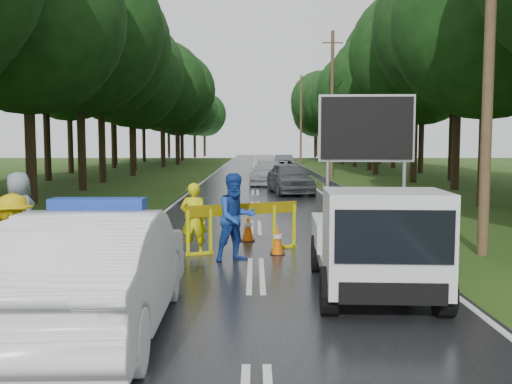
{
  "coord_description": "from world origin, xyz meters",
  "views": [
    {
      "loc": [
        -0.02,
        -10.88,
        2.6
      ],
      "look_at": [
        0.01,
        3.72,
        1.3
      ],
      "focal_mm": 40.0,
      "sensor_mm": 36.0,
      "label": 1
    }
  ],
  "objects_px": {
    "civilian": "(236,217)",
    "queue_car_second": "(268,173)",
    "queue_car_third": "(283,169)",
    "queue_car_fourth": "(284,163)",
    "officer": "(194,219)",
    "work_truck": "(374,241)",
    "police_sedan": "(99,271)",
    "queue_car_first": "(290,178)",
    "barrier": "(243,215)"
  },
  "relations": [
    {
      "from": "queue_car_second",
      "to": "queue_car_third",
      "type": "height_order",
      "value": "queue_car_second"
    },
    {
      "from": "queue_car_second",
      "to": "queue_car_fourth",
      "type": "relative_size",
      "value": 1.15
    },
    {
      "from": "barrier",
      "to": "queue_car_third",
      "type": "distance_m",
      "value": 27.1
    },
    {
      "from": "officer",
      "to": "civilian",
      "type": "xyz_separation_m",
      "value": [
        0.99,
        -0.65,
        0.12
      ]
    },
    {
      "from": "queue_car_first",
      "to": "queue_car_second",
      "type": "bearing_deg",
      "value": 91.48
    },
    {
      "from": "barrier",
      "to": "queue_car_third",
      "type": "bearing_deg",
      "value": 62.02
    },
    {
      "from": "queue_car_first",
      "to": "queue_car_fourth",
      "type": "xyz_separation_m",
      "value": [
        0.88,
        22.97,
        -0.09
      ]
    },
    {
      "from": "work_truck",
      "to": "queue_car_third",
      "type": "relative_size",
      "value": 0.93
    },
    {
      "from": "queue_car_third",
      "to": "queue_car_fourth",
      "type": "distance_m",
      "value": 10.99
    },
    {
      "from": "officer",
      "to": "civilian",
      "type": "distance_m",
      "value": 1.19
    },
    {
      "from": "officer",
      "to": "work_truck",
      "type": "bearing_deg",
      "value": 136.79
    },
    {
      "from": "work_truck",
      "to": "queue_car_first",
      "type": "bearing_deg",
      "value": 93.84
    },
    {
      "from": "barrier",
      "to": "queue_car_second",
      "type": "relative_size",
      "value": 0.52
    },
    {
      "from": "civilian",
      "to": "queue_car_second",
      "type": "bearing_deg",
      "value": 58.0
    },
    {
      "from": "queue_car_first",
      "to": "queue_car_third",
      "type": "height_order",
      "value": "queue_car_first"
    },
    {
      "from": "queue_car_third",
      "to": "barrier",
      "type": "bearing_deg",
      "value": -94.97
    },
    {
      "from": "barrier",
      "to": "civilian",
      "type": "xyz_separation_m",
      "value": [
        -0.13,
        -1.0,
        0.09
      ]
    },
    {
      "from": "civilian",
      "to": "queue_car_fourth",
      "type": "xyz_separation_m",
      "value": [
        3.03,
        38.98,
        -0.25
      ]
    },
    {
      "from": "officer",
      "to": "queue_car_fourth",
      "type": "xyz_separation_m",
      "value": [
        4.01,
        38.32,
        -0.13
      ]
    },
    {
      "from": "civilian",
      "to": "queue_car_third",
      "type": "bearing_deg",
      "value": 56.36
    },
    {
      "from": "officer",
      "to": "queue_car_second",
      "type": "distance_m",
      "value": 21.47
    },
    {
      "from": "queue_car_third",
      "to": "civilian",
      "type": "bearing_deg",
      "value": -95.06
    },
    {
      "from": "work_truck",
      "to": "queue_car_first",
      "type": "distance_m",
      "value": 18.74
    },
    {
      "from": "police_sedan",
      "to": "work_truck",
      "type": "bearing_deg",
      "value": -156.54
    },
    {
      "from": "officer",
      "to": "queue_car_second",
      "type": "bearing_deg",
      "value": -94.31
    },
    {
      "from": "barrier",
      "to": "queue_car_fourth",
      "type": "relative_size",
      "value": 0.6
    },
    {
      "from": "barrier",
      "to": "queue_car_first",
      "type": "bearing_deg",
      "value": 59.09
    },
    {
      "from": "barrier",
      "to": "queue_car_third",
      "type": "xyz_separation_m",
      "value": [
        2.24,
        27.0,
        -0.22
      ]
    },
    {
      "from": "civilian",
      "to": "queue_car_second",
      "type": "relative_size",
      "value": 0.39
    },
    {
      "from": "work_truck",
      "to": "queue_car_third",
      "type": "distance_m",
      "value": 30.74
    },
    {
      "from": "queue_car_fourth",
      "to": "work_truck",
      "type": "bearing_deg",
      "value": -92.21
    },
    {
      "from": "work_truck",
      "to": "queue_car_fourth",
      "type": "height_order",
      "value": "work_truck"
    },
    {
      "from": "officer",
      "to": "queue_car_third",
      "type": "height_order",
      "value": "officer"
    },
    {
      "from": "police_sedan",
      "to": "work_truck",
      "type": "height_order",
      "value": "work_truck"
    },
    {
      "from": "work_truck",
      "to": "officer",
      "type": "bearing_deg",
      "value": 138.18
    },
    {
      "from": "barrier",
      "to": "queue_car_first",
      "type": "distance_m",
      "value": 15.14
    },
    {
      "from": "queue_car_first",
      "to": "queue_car_second",
      "type": "height_order",
      "value": "queue_car_first"
    },
    {
      "from": "civilian",
      "to": "barrier",
      "type": "bearing_deg",
      "value": 53.89
    },
    {
      "from": "officer",
      "to": "queue_car_third",
      "type": "relative_size",
      "value": 0.35
    },
    {
      "from": "work_truck",
      "to": "queue_car_third",
      "type": "xyz_separation_m",
      "value": [
        -0.05,
        30.74,
        -0.27
      ]
    },
    {
      "from": "barrier",
      "to": "queue_car_second",
      "type": "height_order",
      "value": "queue_car_second"
    },
    {
      "from": "work_truck",
      "to": "civilian",
      "type": "relative_size",
      "value": 2.29
    },
    {
      "from": "queue_car_third",
      "to": "queue_car_second",
      "type": "bearing_deg",
      "value": -100.97
    },
    {
      "from": "civilian",
      "to": "queue_car_first",
      "type": "relative_size",
      "value": 0.41
    },
    {
      "from": "police_sedan",
      "to": "officer",
      "type": "height_order",
      "value": "police_sedan"
    },
    {
      "from": "civilian",
      "to": "queue_car_fourth",
      "type": "bearing_deg",
      "value": 56.75
    },
    {
      "from": "police_sedan",
      "to": "barrier",
      "type": "relative_size",
      "value": 1.98
    },
    {
      "from": "work_truck",
      "to": "civilian",
      "type": "distance_m",
      "value": 3.65
    },
    {
      "from": "work_truck",
      "to": "queue_car_third",
      "type": "height_order",
      "value": "work_truck"
    },
    {
      "from": "police_sedan",
      "to": "queue_car_second",
      "type": "xyz_separation_m",
      "value": [
        2.93,
        26.63,
        -0.13
      ]
    }
  ]
}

